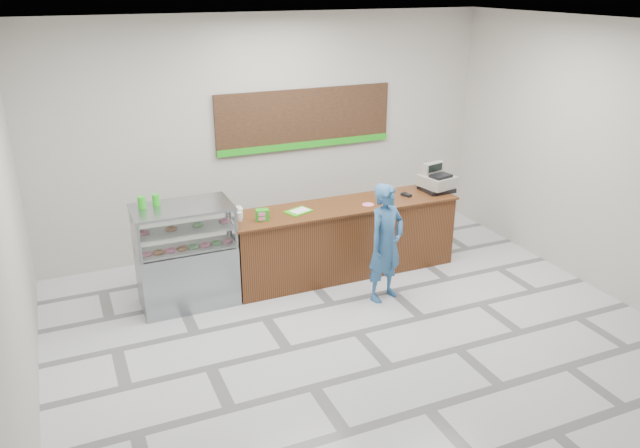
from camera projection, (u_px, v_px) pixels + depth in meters
name	position (u px, v px, depth m)	size (l,w,h in m)	color
floor	(358.00, 333.00, 7.42)	(7.00, 7.00, 0.00)	silver
back_wall	(270.00, 134.00, 9.33)	(7.00, 7.00, 0.00)	#BAB5AB
ceiling	(366.00, 26.00, 6.13)	(7.00, 7.00, 0.00)	silver
sales_counter	(344.00, 239.00, 8.76)	(3.26, 0.76, 1.03)	brown
display_case	(186.00, 255.00, 7.88)	(1.22, 0.72, 1.33)	gray
menu_board	(305.00, 120.00, 9.44)	(2.80, 0.06, 0.90)	black
cash_register	(437.00, 181.00, 9.09)	(0.50, 0.51, 0.39)	black
card_terminal	(406.00, 195.00, 8.90)	(0.07, 0.15, 0.04)	black
serving_tray	(299.00, 211.00, 8.30)	(0.40, 0.34, 0.02)	#38B314
napkin_box	(236.00, 213.00, 8.10)	(0.15, 0.15, 0.13)	white
straw_cup	(239.00, 217.00, 7.99)	(0.08, 0.08, 0.11)	silver
promo_box	(262.00, 215.00, 8.00)	(0.16, 0.11, 0.14)	green
donut_decal	(368.00, 205.00, 8.57)	(0.16, 0.16, 0.00)	pink
green_cup_left	(142.00, 202.00, 7.55)	(0.09, 0.09, 0.15)	green
green_cup_right	(156.00, 200.00, 7.65)	(0.09, 0.09, 0.14)	green
customer	(386.00, 243.00, 7.96)	(0.57, 0.37, 1.57)	#306094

